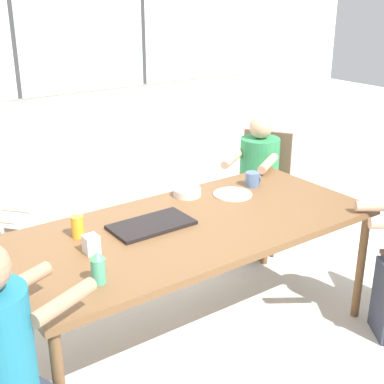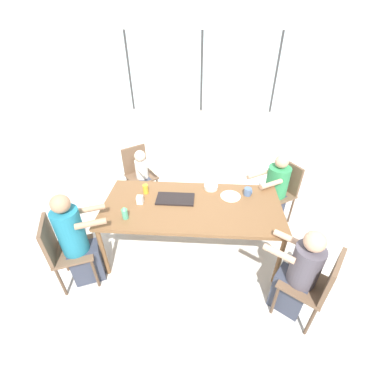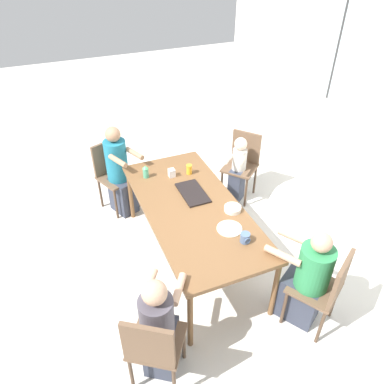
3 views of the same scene
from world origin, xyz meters
TOP-DOWN VIEW (x-y plane):
  - ground_plane at (0.00, 0.00)m, footprint 16.00×16.00m
  - wall_back_with_windows at (0.00, 2.69)m, footprint 8.40×0.08m
  - dining_table at (0.00, 0.00)m, footprint 2.01×0.93m
  - chair_for_man_blue_shirt at (1.21, 0.74)m, footprint 0.55×0.55m
  - person_man_blue_shirt at (1.07, 0.65)m, footprint 0.60×0.53m
  - food_tray_dark at (-0.20, 0.09)m, footprint 0.44×0.24m
  - coffee_mug at (0.65, 0.24)m, footprint 0.09×0.09m
  - sippy_cup at (-0.69, -0.27)m, footprint 0.07×0.07m
  - juice_glass at (-0.57, 0.20)m, footprint 0.06×0.06m
  - milk_carton_small at (-0.59, 0.00)m, footprint 0.07×0.07m
  - bowl_white_shallow at (0.21, 0.35)m, footprint 0.17×0.17m
  - plate_tortillas at (0.44, 0.19)m, footprint 0.24×0.24m

SIDE VIEW (x-z plane):
  - ground_plane at x=0.00m, z-range 0.00..0.00m
  - person_man_blue_shirt at x=1.07m, z-range -0.05..1.00m
  - chair_for_man_blue_shirt at x=1.21m, z-range 0.09..0.97m
  - dining_table at x=0.00m, z-range 0.32..1.05m
  - plate_tortillas at x=0.44m, z-range 0.73..0.74m
  - food_tray_dark at x=-0.20m, z-range 0.73..0.75m
  - bowl_white_shallow at x=0.21m, z-range 0.73..0.78m
  - milk_carton_small at x=-0.59m, z-range 0.73..0.82m
  - coffee_mug at x=0.65m, z-range 0.73..0.83m
  - juice_glass at x=-0.57m, z-range 0.73..0.85m
  - sippy_cup at x=-0.69m, z-range 0.73..0.88m
  - wall_back_with_windows at x=0.00m, z-range 0.02..2.82m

